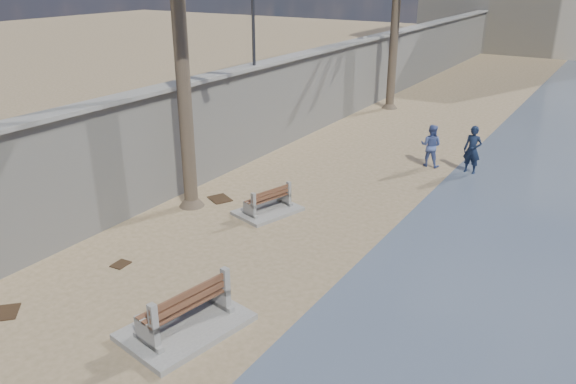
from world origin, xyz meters
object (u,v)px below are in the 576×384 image
at_px(bench_near, 185,311).
at_px(person_a, 473,147).
at_px(person_b, 431,143).
at_px(bench_far, 268,202).

distance_m(bench_near, person_a, 13.01).
bearing_deg(bench_near, person_b, 86.09).
height_order(bench_near, person_b, person_b).
bearing_deg(person_b, person_a, -179.68).
height_order(person_a, person_b, person_a).
xyz_separation_m(bench_near, bench_far, (-1.90, 5.88, -0.11)).
distance_m(person_a, person_b, 1.52).
bearing_deg(person_a, bench_near, -94.43).
bearing_deg(bench_near, person_a, 79.42).
relative_size(bench_near, person_a, 1.38).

